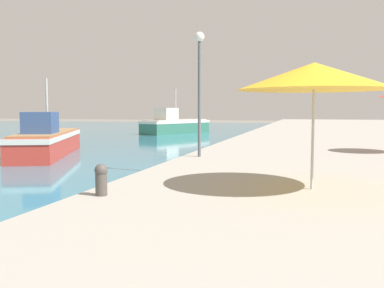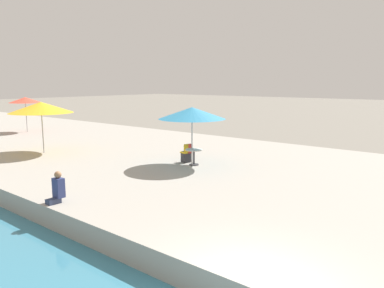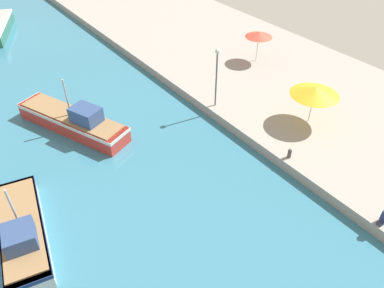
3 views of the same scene
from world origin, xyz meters
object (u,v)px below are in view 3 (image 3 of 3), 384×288
(fishing_boat_mid, at_px, (74,120))
(lamppost, at_px, (217,68))
(cafe_umbrella_white, at_px, (315,91))
(cafe_umbrella_striped, at_px, (259,34))
(fishing_boat_near, at_px, (22,231))
(mooring_bollard, at_px, (290,153))

(fishing_boat_mid, xyz_separation_m, lamppost, (9.46, -4.39, 2.98))
(cafe_umbrella_white, distance_m, cafe_umbrella_striped, 9.88)
(cafe_umbrella_white, height_order, lamppost, lamppost)
(fishing_boat_near, bearing_deg, fishing_boat_mid, 63.42)
(fishing_boat_near, relative_size, cafe_umbrella_white, 2.23)
(fishing_boat_mid, height_order, mooring_bollard, fishing_boat_mid)
(fishing_boat_near, distance_m, lamppost, 16.11)
(cafe_umbrella_white, height_order, mooring_bollard, cafe_umbrella_white)
(cafe_umbrella_white, bearing_deg, mooring_bollard, -155.78)
(fishing_boat_mid, relative_size, lamppost, 2.00)
(lamppost, bearing_deg, fishing_boat_mid, 155.11)
(fishing_boat_near, xyz_separation_m, mooring_bollard, (15.35, -4.28, 0.33))
(fishing_boat_mid, bearing_deg, fishing_boat_near, -150.60)
(cafe_umbrella_striped, bearing_deg, lamppost, -155.57)
(fishing_boat_mid, xyz_separation_m, mooring_bollard, (9.33, -11.86, 0.24))
(fishing_boat_mid, distance_m, lamppost, 10.84)
(cafe_umbrella_striped, distance_m, lamppost, 8.56)
(cafe_umbrella_white, bearing_deg, cafe_umbrella_striped, 67.64)
(fishing_boat_near, height_order, fishing_boat_mid, fishing_boat_mid)
(fishing_boat_near, height_order, lamppost, lamppost)
(fishing_boat_mid, bearing_deg, cafe_umbrella_striped, -24.97)
(cafe_umbrella_striped, relative_size, mooring_bollard, 4.08)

